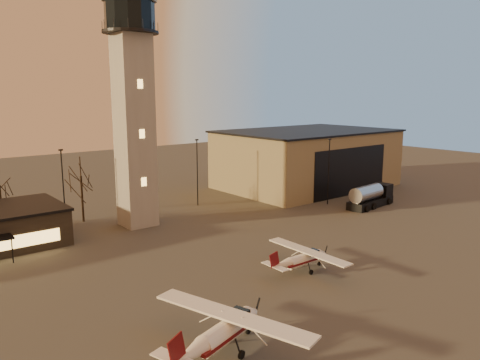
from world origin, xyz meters
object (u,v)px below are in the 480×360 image
(control_tower, at_px, (133,98))
(cessna_front, at_px, (305,261))
(fuel_truck, at_px, (370,198))
(cessna_rear, at_px, (228,333))
(hangar, at_px, (307,158))

(control_tower, bearing_deg, cessna_front, -77.94)
(fuel_truck, bearing_deg, cessna_rear, -161.63)
(hangar, bearing_deg, cessna_front, -136.96)
(hangar, distance_m, cessna_front, 42.24)
(hangar, bearing_deg, cessna_rear, -142.02)
(cessna_front, bearing_deg, control_tower, 102.83)
(fuel_truck, bearing_deg, control_tower, 152.15)
(hangar, bearing_deg, control_tower, -173.69)
(hangar, distance_m, fuel_truck, 17.91)
(control_tower, bearing_deg, cessna_rear, -106.38)
(cessna_front, relative_size, cessna_rear, 0.81)
(control_tower, xyz_separation_m, cessna_front, (5.28, -24.71, -15.39))
(control_tower, xyz_separation_m, hangar, (36.00, 3.98, -11.17))
(hangar, height_order, fuel_truck, hangar)
(fuel_truck, bearing_deg, cessna_front, -161.90)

